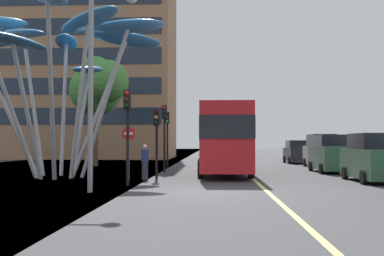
{
  "coord_description": "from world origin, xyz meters",
  "views": [
    {
      "loc": [
        0.3,
        -16.35,
        1.74
      ],
      "look_at": [
        -0.76,
        7.64,
        2.5
      ],
      "focal_mm": 43.59,
      "sensor_mm": 36.0,
      "label": 1
    }
  ],
  "objects_px": {
    "car_far_side": "(298,152)",
    "no_entry_sign": "(129,145)",
    "traffic_light_opposite": "(167,127)",
    "car_side_street": "(321,152)",
    "car_parked_far": "(332,155)",
    "leaf_sculpture": "(56,43)",
    "pedestrian": "(145,162)",
    "traffic_light_island_mid": "(164,124)",
    "red_bus": "(224,136)",
    "traffic_light_kerb_far": "(156,128)",
    "car_parked_mid": "(373,159)",
    "street_lamp": "(102,62)",
    "traffic_light_kerb_near": "(127,117)"
  },
  "relations": [
    {
      "from": "red_bus",
      "to": "car_side_street",
      "type": "bearing_deg",
      "value": 46.63
    },
    {
      "from": "traffic_light_kerb_near",
      "to": "traffic_light_opposite",
      "type": "height_order",
      "value": "traffic_light_kerb_near"
    },
    {
      "from": "red_bus",
      "to": "street_lamp",
      "type": "relative_size",
      "value": 1.48
    },
    {
      "from": "traffic_light_opposite",
      "to": "traffic_light_island_mid",
      "type": "bearing_deg",
      "value": -86.79
    },
    {
      "from": "leaf_sculpture",
      "to": "car_side_street",
      "type": "bearing_deg",
      "value": 33.72
    },
    {
      "from": "red_bus",
      "to": "car_parked_far",
      "type": "height_order",
      "value": "red_bus"
    },
    {
      "from": "traffic_light_kerb_far",
      "to": "car_side_street",
      "type": "distance_m",
      "value": 15.06
    },
    {
      "from": "traffic_light_island_mid",
      "to": "car_far_side",
      "type": "relative_size",
      "value": 0.92
    },
    {
      "from": "traffic_light_opposite",
      "to": "street_lamp",
      "type": "xyz_separation_m",
      "value": [
        -0.8,
        -15.5,
        1.8
      ]
    },
    {
      "from": "car_side_street",
      "to": "traffic_light_opposite",
      "type": "bearing_deg",
      "value": -172.33
    },
    {
      "from": "pedestrian",
      "to": "car_parked_far",
      "type": "bearing_deg",
      "value": 30.62
    },
    {
      "from": "car_far_side",
      "to": "street_lamp",
      "type": "xyz_separation_m",
      "value": [
        -11.12,
        -23.63,
        3.67
      ]
    },
    {
      "from": "red_bus",
      "to": "traffic_light_kerb_far",
      "type": "bearing_deg",
      "value": -134.4
    },
    {
      "from": "car_parked_far",
      "to": "red_bus",
      "type": "bearing_deg",
      "value": -163.48
    },
    {
      "from": "car_parked_mid",
      "to": "street_lamp",
      "type": "xyz_separation_m",
      "value": [
        -11.05,
        -4.88,
        3.58
      ]
    },
    {
      "from": "car_side_street",
      "to": "car_far_side",
      "type": "height_order",
      "value": "car_side_street"
    },
    {
      "from": "pedestrian",
      "to": "traffic_light_island_mid",
      "type": "bearing_deg",
      "value": 86.85
    },
    {
      "from": "car_side_street",
      "to": "no_entry_sign",
      "type": "xyz_separation_m",
      "value": [
        -11.47,
        -12.16,
        0.56
      ]
    },
    {
      "from": "traffic_light_kerb_far",
      "to": "no_entry_sign",
      "type": "bearing_deg",
      "value": -130.11
    },
    {
      "from": "leaf_sculpture",
      "to": "traffic_light_kerb_near",
      "type": "xyz_separation_m",
      "value": [
        4.4,
        -4.14,
        -3.93
      ]
    },
    {
      "from": "traffic_light_kerb_far",
      "to": "no_entry_sign",
      "type": "distance_m",
      "value": 1.89
    },
    {
      "from": "no_entry_sign",
      "to": "traffic_light_kerb_far",
      "type": "bearing_deg",
      "value": 49.89
    },
    {
      "from": "leaf_sculpture",
      "to": "car_parked_far",
      "type": "distance_m",
      "value": 16.58
    },
    {
      "from": "no_entry_sign",
      "to": "traffic_light_island_mid",
      "type": "bearing_deg",
      "value": 81.23
    },
    {
      "from": "leaf_sculpture",
      "to": "car_far_side",
      "type": "xyz_separation_m",
      "value": [
        15.07,
        17.03,
        -5.81
      ]
    },
    {
      "from": "traffic_light_island_mid",
      "to": "car_side_street",
      "type": "relative_size",
      "value": 0.88
    },
    {
      "from": "car_side_street",
      "to": "car_far_side",
      "type": "bearing_deg",
      "value": 93.66
    },
    {
      "from": "traffic_light_kerb_near",
      "to": "pedestrian",
      "type": "distance_m",
      "value": 3.56
    },
    {
      "from": "red_bus",
      "to": "traffic_light_kerb_near",
      "type": "height_order",
      "value": "traffic_light_kerb_near"
    },
    {
      "from": "leaf_sculpture",
      "to": "car_far_side",
      "type": "bearing_deg",
      "value": 48.48
    },
    {
      "from": "traffic_light_island_mid",
      "to": "car_far_side",
      "type": "bearing_deg",
      "value": 51.26
    },
    {
      "from": "leaf_sculpture",
      "to": "car_parked_mid",
      "type": "relative_size",
      "value": 2.47
    },
    {
      "from": "traffic_light_island_mid",
      "to": "street_lamp",
      "type": "xyz_separation_m",
      "value": [
        -1.05,
        -11.08,
        1.75
      ]
    },
    {
      "from": "traffic_light_kerb_far",
      "to": "leaf_sculpture",
      "type": "bearing_deg",
      "value": 174.45
    },
    {
      "from": "car_parked_far",
      "to": "traffic_light_opposite",
      "type": "bearing_deg",
      "value": 157.83
    },
    {
      "from": "car_parked_far",
      "to": "car_side_street",
      "type": "xyz_separation_m",
      "value": [
        0.69,
        5.55,
        0.04
      ]
    },
    {
      "from": "traffic_light_kerb_far",
      "to": "car_parked_far",
      "type": "relative_size",
      "value": 0.74
    },
    {
      "from": "traffic_light_kerb_far",
      "to": "car_far_side",
      "type": "xyz_separation_m",
      "value": [
        9.94,
        17.52,
        -1.52
      ]
    },
    {
      "from": "red_bus",
      "to": "pedestrian",
      "type": "relative_size",
      "value": 6.39
    },
    {
      "from": "leaf_sculpture",
      "to": "street_lamp",
      "type": "distance_m",
      "value": 7.99
    },
    {
      "from": "car_parked_far",
      "to": "pedestrian",
      "type": "height_order",
      "value": "car_parked_far"
    },
    {
      "from": "traffic_light_opposite",
      "to": "leaf_sculpture",
      "type": "bearing_deg",
      "value": -118.11
    },
    {
      "from": "red_bus",
      "to": "street_lamp",
      "type": "bearing_deg",
      "value": -115.47
    },
    {
      "from": "leaf_sculpture",
      "to": "traffic_light_opposite",
      "type": "xyz_separation_m",
      "value": [
        4.75,
        8.9,
        -3.94
      ]
    },
    {
      "from": "car_far_side",
      "to": "no_entry_sign",
      "type": "xyz_separation_m",
      "value": [
        -11.04,
        -18.84,
        0.72
      ]
    },
    {
      "from": "traffic_light_kerb_far",
      "to": "street_lamp",
      "type": "distance_m",
      "value": 6.58
    },
    {
      "from": "traffic_light_opposite",
      "to": "car_side_street",
      "type": "height_order",
      "value": "traffic_light_opposite"
    },
    {
      "from": "car_parked_mid",
      "to": "no_entry_sign",
      "type": "xyz_separation_m",
      "value": [
        -10.96,
        -0.09,
        0.62
      ]
    },
    {
      "from": "traffic_light_opposite",
      "to": "pedestrian",
      "type": "distance_m",
      "value": 10.28
    },
    {
      "from": "traffic_light_kerb_near",
      "to": "traffic_light_island_mid",
      "type": "xyz_separation_m",
      "value": [
        0.6,
        8.61,
        0.05
      ]
    }
  ]
}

